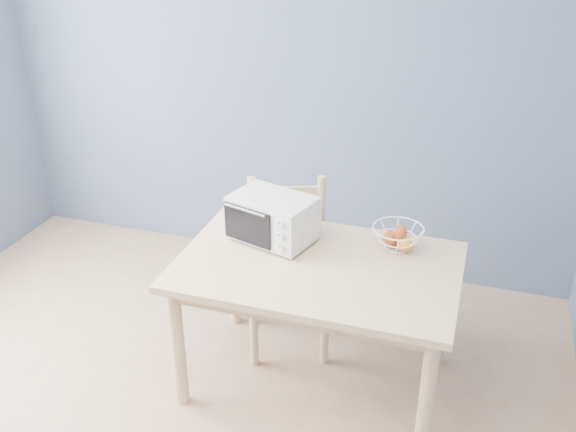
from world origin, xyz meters
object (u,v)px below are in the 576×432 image
(dining_chair, at_px, (288,268))
(dining_table, at_px, (317,281))
(fruit_basket, at_px, (398,237))
(toaster_oven, at_px, (270,217))

(dining_chair, bearing_deg, dining_table, -71.24)
(dining_table, height_order, dining_chair, dining_chair)
(fruit_basket, bearing_deg, toaster_oven, -170.82)
(fruit_basket, relative_size, dining_chair, 0.31)
(dining_table, relative_size, dining_chair, 1.42)
(fruit_basket, bearing_deg, dining_chair, 175.40)
(fruit_basket, bearing_deg, dining_table, -142.13)
(toaster_oven, relative_size, dining_chair, 0.49)
(toaster_oven, bearing_deg, dining_chair, 89.17)
(dining_chair, bearing_deg, toaster_oven, -127.23)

